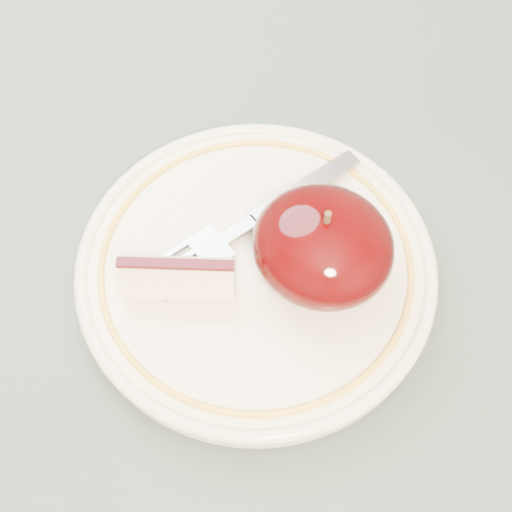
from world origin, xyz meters
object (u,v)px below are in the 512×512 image
Objects in this scene: plate at (256,267)px; table at (112,404)px; apple_half at (323,246)px; fork at (253,222)px.

table is at bearing -116.01° from plate.
apple_half reaches higher than fork.
apple_half is (0.03, 0.02, 0.03)m from plate.
table is 5.68× the size of fork.
apple_half is 0.54× the size of fork.
plate is (0.05, 0.10, 0.10)m from table.
plate is 2.63× the size of apple_half.
fork is (0.03, 0.12, 0.11)m from table.
plate is 0.03m from fork.
table is 0.15m from plate.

